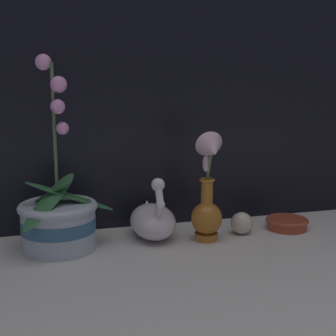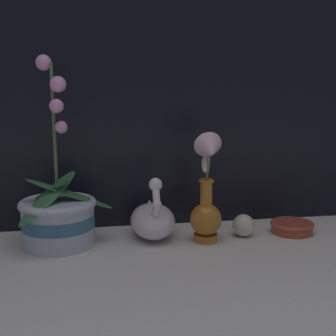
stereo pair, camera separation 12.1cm
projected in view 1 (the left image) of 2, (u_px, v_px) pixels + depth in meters
The scene contains 7 objects.
ground_plane at pixel (189, 251), 1.14m from camera, with size 2.80×2.80×0.00m, color beige.
window_backdrop at pixel (164, 8), 1.26m from camera, with size 2.80×0.03×1.20m.
orchid_potted_plant at pixel (58, 218), 1.14m from camera, with size 0.24×0.22×0.47m.
swan_figurine at pixel (153, 219), 1.23m from camera, with size 0.12×0.20×0.17m.
blue_vase at pixel (208, 199), 1.19m from camera, with size 0.08×0.11×0.29m.
glass_sphere at pixel (242, 223), 1.26m from camera, with size 0.06×0.06×0.06m.
amber_dish at pixel (287, 223), 1.31m from camera, with size 0.12×0.12×0.03m.
Camera 1 is at (-0.33, -1.03, 0.41)m, focal length 50.00 mm.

